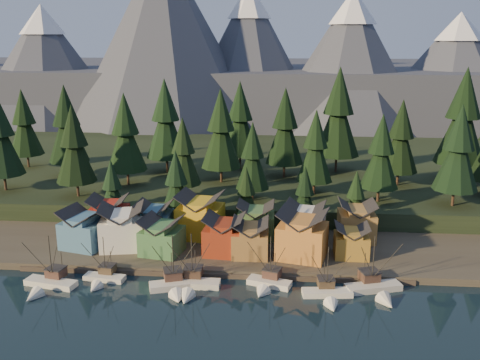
# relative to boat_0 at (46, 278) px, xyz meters

# --- Properties ---
(ground) EXTENTS (500.00, 500.00, 0.00)m
(ground) POSITION_rel_boat_0_xyz_m (31.07, -7.58, -2.06)
(ground) COLOR black
(ground) RESTS_ON ground
(shore_strip) EXTENTS (400.00, 50.00, 1.50)m
(shore_strip) POSITION_rel_boat_0_xyz_m (31.07, 32.42, -1.31)
(shore_strip) COLOR #3A342A
(shore_strip) RESTS_ON ground
(hillside) EXTENTS (420.00, 100.00, 6.00)m
(hillside) POSITION_rel_boat_0_xyz_m (31.07, 82.42, 0.94)
(hillside) COLOR black
(hillside) RESTS_ON ground
(dock) EXTENTS (80.00, 4.00, 1.00)m
(dock) POSITION_rel_boat_0_xyz_m (31.07, 8.92, -1.56)
(dock) COLOR #4E4138
(dock) RESTS_ON ground
(mountain_ridge) EXTENTS (560.00, 190.00, 90.00)m
(mountain_ridge) POSITION_rel_boat_0_xyz_m (26.88, 206.01, 24.00)
(mountain_ridge) COLOR #4F5265
(mountain_ridge) RESTS_ON ground
(boat_0) EXTENTS (10.92, 11.54, 11.30)m
(boat_0) POSITION_rel_boat_0_xyz_m (0.00, 0.00, 0.00)
(boat_0) COLOR silver
(boat_0) RESTS_ON ground
(boat_1) EXTENTS (8.64, 9.21, 9.98)m
(boat_1) POSITION_rel_boat_0_xyz_m (9.74, 3.49, -0.14)
(boat_1) COLOR silver
(boat_1) RESTS_ON ground
(boat_2) EXTENTS (10.15, 10.71, 11.86)m
(boat_2) POSITION_rel_boat_0_xyz_m (24.70, 1.22, 0.26)
(boat_2) COLOR silver
(boat_2) RESTS_ON ground
(boat_3) EXTENTS (11.28, 12.27, 11.83)m
(boat_3) POSITION_rel_boat_0_xyz_m (27.60, 1.96, 0.07)
(boat_3) COLOR silver
(boat_3) RESTS_ON ground
(boat_4) EXTENTS (9.21, 9.77, 11.11)m
(boat_4) POSITION_rel_boat_0_xyz_m (42.33, 3.95, 0.15)
(boat_4) COLOR silver
(boat_4) RESTS_ON ground
(boat_5) EXTENTS (9.80, 10.50, 10.51)m
(boat_5) POSITION_rel_boat_0_xyz_m (53.68, 0.53, -0.12)
(boat_5) COLOR silver
(boat_5) RESTS_ON ground
(boat_6) EXTENTS (11.50, 11.98, 12.08)m
(boat_6) POSITION_rel_boat_0_xyz_m (62.84, 3.26, 0.16)
(boat_6) COLOR beige
(boat_6) RESTS_ON ground
(house_front_0) EXTENTS (10.59, 10.25, 8.77)m
(house_front_0) POSITION_rel_boat_0_xyz_m (1.18, 17.34, 4.05)
(house_front_0) COLOR #3A668A
(house_front_0) RESTS_ON shore_strip
(house_front_1) EXTENTS (10.88, 10.57, 9.72)m
(house_front_1) POSITION_rel_boat_0_xyz_m (9.74, 17.87, 4.55)
(house_front_1) COLOR white
(house_front_1) RESTS_ON shore_strip
(house_front_2) EXTENTS (9.60, 9.65, 8.02)m
(house_front_2) POSITION_rel_boat_0_xyz_m (19.11, 15.45, 3.66)
(house_front_2) COLOR #3B6E3D
(house_front_2) RESTS_ON shore_strip
(house_front_3) EXTENTS (9.03, 8.67, 8.59)m
(house_front_3) POSITION_rel_boat_0_xyz_m (32.55, 16.45, 3.95)
(house_front_3) COLOR maroon
(house_front_3) RESTS_ON shore_strip
(house_front_4) EXTENTS (7.72, 8.32, 7.82)m
(house_front_4) POSITION_rel_boat_0_xyz_m (38.18, 15.98, 3.55)
(house_front_4) COLOR olive
(house_front_4) RESTS_ON shore_strip
(house_front_5) EXTENTS (11.66, 11.01, 10.32)m
(house_front_5) POSITION_rel_boat_0_xyz_m (49.12, 15.68, 4.86)
(house_front_5) COLOR #C07731
(house_front_5) RESTS_ON shore_strip
(house_front_6) EXTENTS (7.08, 6.69, 7.07)m
(house_front_6) POSITION_rel_boat_0_xyz_m (59.60, 17.01, 3.16)
(house_front_6) COLOR olive
(house_front_6) RESTS_ON shore_strip
(house_back_0) EXTENTS (9.14, 8.82, 9.36)m
(house_back_0) POSITION_rel_boat_0_xyz_m (4.35, 25.01, 4.36)
(house_back_0) COLOR #9F2218
(house_back_0) RESTS_ON shore_strip
(house_back_1) EXTENTS (8.09, 8.19, 8.75)m
(house_back_1) POSITION_rel_boat_0_xyz_m (15.58, 23.49, 4.04)
(house_back_1) COLOR #335C78
(house_back_1) RESTS_ON shore_strip
(house_back_2) EXTENTS (11.06, 10.36, 10.54)m
(house_back_2) POSITION_rel_boat_0_xyz_m (25.86, 25.85, 4.98)
(house_back_2) COLOR gold
(house_back_2) RESTS_ON shore_strip
(house_back_3) EXTENTS (8.44, 7.52, 8.50)m
(house_back_3) POSITION_rel_boat_0_xyz_m (38.76, 26.07, 3.91)
(house_back_3) COLOR #466E3B
(house_back_3) RESTS_ON shore_strip
(house_back_4) EXTENTS (9.96, 9.68, 9.42)m
(house_back_4) POSITION_rel_boat_0_xyz_m (49.91, 23.68, 4.39)
(house_back_4) COLOR silver
(house_back_4) RESTS_ON shore_strip
(house_back_5) EXTENTS (8.28, 8.38, 9.11)m
(house_back_5) POSITION_rel_boat_0_xyz_m (61.85, 26.71, 4.22)
(house_back_5) COLOR olive
(house_back_5) RESTS_ON shore_strip
(tree_hill_0) EXTENTS (11.62, 11.62, 27.07)m
(tree_hill_0) POSITION_rel_boat_0_xyz_m (-30.93, 44.42, 18.74)
(tree_hill_0) COLOR #332319
(tree_hill_0) RESTS_ON hillside
(tree_hill_1) EXTENTS (11.75, 11.75, 27.37)m
(tree_hill_1) POSITION_rel_boat_0_xyz_m (-18.93, 60.42, 18.91)
(tree_hill_1) COLOR #332319
(tree_hill_1) RESTS_ON hillside
(tree_hill_2) EXTENTS (10.41, 10.41, 24.25)m
(tree_hill_2) POSITION_rel_boat_0_xyz_m (-8.93, 40.42, 17.20)
(tree_hill_2) COLOR #332319
(tree_hill_2) RESTS_ON hillside
(tree_hill_3) EXTENTS (11.19, 11.19, 26.08)m
(tree_hill_3) POSITION_rel_boat_0_xyz_m (1.07, 52.42, 18.20)
(tree_hill_3) COLOR #332319
(tree_hill_3) RESTS_ON hillside
(tree_hill_4) EXTENTS (12.36, 12.36, 28.80)m
(tree_hill_4) POSITION_rel_boat_0_xyz_m (9.07, 67.42, 19.69)
(tree_hill_4) COLOR #332319
(tree_hill_4) RESTS_ON hillside
(tree_hill_5) EXTENTS (9.03, 9.03, 21.03)m
(tree_hill_5) POSITION_rel_boat_0_xyz_m (19.07, 42.42, 15.43)
(tree_hill_5) COLOR #332319
(tree_hill_5) RESTS_ON hillside
(tree_hill_6) EXTENTS (11.58, 11.58, 26.97)m
(tree_hill_6) POSITION_rel_boat_0_xyz_m (27.07, 57.42, 18.68)
(tree_hill_6) COLOR #332319
(tree_hill_6) RESTS_ON hillside
(tree_hill_7) EXTENTS (8.77, 8.77, 20.43)m
(tree_hill_7) POSITION_rel_boat_0_xyz_m (37.07, 40.42, 15.10)
(tree_hill_7) COLOR #332319
(tree_hill_7) RESTS_ON hillside
(tree_hill_8) EXTENTS (11.47, 11.47, 26.71)m
(tree_hill_8) POSITION_rel_boat_0_xyz_m (45.07, 64.42, 18.54)
(tree_hill_8) COLOR #332319
(tree_hill_8) RESTS_ON hillside
(tree_hill_9) EXTENTS (9.76, 9.76, 22.74)m
(tree_hill_9) POSITION_rel_boat_0_xyz_m (53.07, 47.42, 16.37)
(tree_hill_9) COLOR #332319
(tree_hill_9) RESTS_ON hillside
(tree_hill_10) EXTENTS (13.82, 13.82, 32.20)m
(tree_hill_10) POSITION_rel_boat_0_xyz_m (61.07, 72.42, 21.55)
(tree_hill_10) COLOR #332319
(tree_hill_10) RESTS_ON hillside
(tree_hill_11) EXTENTS (9.68, 9.68, 22.55)m
(tree_hill_11) POSITION_rel_boat_0_xyz_m (69.07, 42.42, 16.27)
(tree_hill_11) COLOR #332319
(tree_hill_11) RESTS_ON hillside
(tree_hill_12) EXTENTS (10.42, 10.42, 24.28)m
(tree_hill_12) POSITION_rel_boat_0_xyz_m (77.07, 58.42, 17.22)
(tree_hill_12) COLOR #332319
(tree_hill_12) RESTS_ON hillside
(tree_hill_13) EXTENTS (10.91, 10.91, 25.43)m
(tree_hill_13) POSITION_rel_boat_0_xyz_m (87.07, 40.42, 17.84)
(tree_hill_13) COLOR #332319
(tree_hill_13) RESTS_ON hillside
(tree_hill_14) EXTENTS (14.07, 14.07, 32.78)m
(tree_hill_14) POSITION_rel_boat_0_xyz_m (95.07, 64.42, 21.86)
(tree_hill_14) COLOR #332319
(tree_hill_14) RESTS_ON hillside
(tree_hill_15) EXTENTS (11.85, 11.85, 27.61)m
(tree_hill_15) POSITION_rel_boat_0_xyz_m (31.07, 74.42, 19.04)
(tree_hill_15) COLOR #332319
(tree_hill_15) RESTS_ON hillside
(tree_hill_16) EXTENTS (10.72, 10.72, 24.97)m
(tree_hill_16) POSITION_rel_boat_0_xyz_m (-36.93, 70.42, 17.59)
(tree_hill_16) COLOR #332319
(tree_hill_16) RESTS_ON hillside
(tree_shore_0) EXTENTS (7.09, 7.09, 16.52)m
(tree_shore_0) POSITION_rel_boat_0_xyz_m (3.07, 32.42, 8.46)
(tree_shore_0) COLOR #332319
(tree_shore_0) RESTS_ON shore_strip
(tree_shore_1) EXTENTS (8.24, 8.24, 19.21)m
(tree_shore_1) POSITION_rel_boat_0_xyz_m (19.07, 32.42, 9.94)
(tree_shore_1) COLOR #332319
(tree_shore_1) RESTS_ON shore_strip
(tree_shore_2) EXTENTS (6.63, 6.63, 15.43)m
(tree_shore_2) POSITION_rel_boat_0_xyz_m (36.07, 32.42, 7.87)
(tree_shore_2) COLOR #332319
(tree_shore_2) RESTS_ON shore_strip
(tree_shore_3) EXTENTS (6.83, 6.83, 15.92)m
(tree_shore_3) POSITION_rel_boat_0_xyz_m (50.07, 32.42, 8.14)
(tree_shore_3) COLOR #332319
(tree_shore_3) RESTS_ON shore_strip
(tree_shore_4) EXTENTS (6.47, 6.47, 15.07)m
(tree_shore_4) POSITION_rel_boat_0_xyz_m (62.07, 32.42, 7.67)
(tree_shore_4) COLOR #332319
(tree_shore_4) RESTS_ON shore_strip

